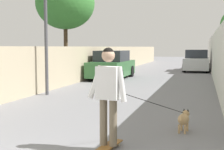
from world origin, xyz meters
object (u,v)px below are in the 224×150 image
Objects in this scene: person_skateboarder at (108,89)px; car_far at (197,61)px; lamp_post at (46,14)px; skateboard at (108,146)px; dog at (183,119)px; car_near at (112,66)px; tree_left_mid at (65,3)px.

person_skateboarder is 0.38× the size of car_far.
skateboard is at bearing -143.25° from lamp_post.
dog is 0.44× the size of car_near.
skateboard is 1.92m from dog.
dog is 0.42× the size of car_far.
car_near is (1.21, -2.21, -3.31)m from tree_left_mid.
person_skateboarder is 0.90× the size of dog.
dog is (1.53, -1.15, 0.21)m from skateboard.
skateboard is at bearing 143.21° from dog.
tree_left_mid is 6.59× the size of skateboard.
tree_left_mid reaches higher than car_far.
car_far reaches higher than dog.
person_skateboarder is 12.17m from car_near.
dog is at bearing -179.60° from car_far.
tree_left_mid is at bearing 27.92° from skateboard.
car_far is (13.32, -4.97, -2.21)m from lamp_post.
person_skateboarder is 0.39× the size of car_near.
lamp_post is at bearing 174.66° from car_near.
lamp_post reaches higher than skateboard.
skateboard is 12.18m from car_near.
car_far is at bearing -3.17° from person_skateboarder.
lamp_post reaches higher than car_far.
car_far is (18.59, -1.03, -0.33)m from person_skateboarder.
tree_left_mid reaches higher than skateboard.
lamp_post is at bearing 36.75° from person_skateboarder.
tree_left_mid is 1.29× the size of car_near.
person_skateboarder reaches higher than dog.
skateboard is at bearing -164.07° from car_near.
skateboard is 0.45× the size of dog.
person_skateboarder reaches higher than car_far.
car_near reaches higher than skateboard.
person_skateboarder is at bearing -152.08° from tree_left_mid.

